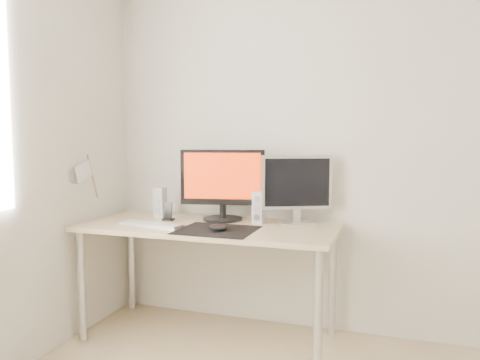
# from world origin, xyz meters

# --- Properties ---
(wall_back) EXTENTS (3.50, 0.00, 3.50)m
(wall_back) POSITION_xyz_m (0.00, 1.75, 1.25)
(wall_back) COLOR white
(wall_back) RESTS_ON ground
(mousepad) EXTENTS (0.45, 0.40, 0.00)m
(mousepad) POSITION_xyz_m (-0.81, 1.23, 0.73)
(mousepad) COLOR black
(mousepad) RESTS_ON desk
(mouse) EXTENTS (0.11, 0.06, 0.04)m
(mouse) POSITION_xyz_m (-0.79, 1.20, 0.75)
(mouse) COLOR black
(mouse) RESTS_ON mousepad
(desk) EXTENTS (1.60, 0.70, 0.73)m
(desk) POSITION_xyz_m (-0.93, 1.38, 0.65)
(desk) COLOR #D1B587
(desk) RESTS_ON ground
(main_monitor) EXTENTS (0.55, 0.31, 0.47)m
(main_monitor) POSITION_xyz_m (-0.90, 1.55, 0.98)
(main_monitor) COLOR black
(main_monitor) RESTS_ON desk
(second_monitor) EXTENTS (0.43, 0.24, 0.43)m
(second_monitor) POSITION_xyz_m (-0.41, 1.58, 0.97)
(second_monitor) COLOR silver
(second_monitor) RESTS_ON desk
(speaker_left) EXTENTS (0.07, 0.08, 0.21)m
(speaker_left) POSITION_xyz_m (-1.35, 1.53, 0.83)
(speaker_left) COLOR silver
(speaker_left) RESTS_ON desk
(speaker_right) EXTENTS (0.07, 0.08, 0.21)m
(speaker_right) POSITION_xyz_m (-0.64, 1.52, 0.83)
(speaker_right) COLOR silver
(speaker_right) RESTS_ON desk
(keyboard) EXTENTS (0.43, 0.16, 0.02)m
(keyboard) POSITION_xyz_m (-1.26, 1.24, 0.74)
(keyboard) COLOR silver
(keyboard) RESTS_ON desk
(phone_dock) EXTENTS (0.07, 0.06, 0.12)m
(phone_dock) POSITION_xyz_m (-1.24, 1.43, 0.77)
(phone_dock) COLOR black
(phone_dock) RESTS_ON desk
(pennant) EXTENTS (0.01, 0.23, 0.29)m
(pennant) POSITION_xyz_m (-1.72, 1.24, 1.05)
(pennant) COLOR #A57F54
(pennant) RESTS_ON wall_left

